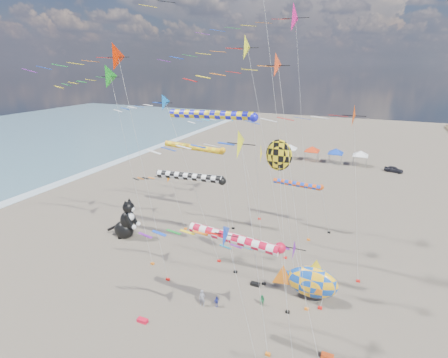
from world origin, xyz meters
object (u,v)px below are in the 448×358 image
child_green (262,301)px  person_adult (202,298)px  parked_car (394,169)px  child_blue (217,302)px  cat_inflatable (125,218)px  fish_inflatable (312,282)px

child_green → person_adult: bearing=-137.7°
person_adult → parked_car: bearing=65.9°
child_blue → parked_car: size_ratio=0.30×
person_adult → child_blue: size_ratio=1.53×
person_adult → cat_inflatable: bearing=145.8°
cat_inflatable → child_blue: cat_inflatable is taller
person_adult → child_green: person_adult is taller
child_green → child_blue: child_green is taller
fish_inflatable → parked_car: fish_inflatable is taller
child_green → child_blue: size_ratio=1.04×
child_blue → fish_inflatable: bearing=-27.5°
child_blue → parked_car: bearing=15.3°
cat_inflatable → parked_car: (31.33, 43.23, -1.98)m
cat_inflatable → child_green: (19.48, -5.71, -2.04)m
cat_inflatable → parked_car: size_ratio=1.48×
child_blue → cat_inflatable: bearing=97.2°
cat_inflatable → fish_inflatable: (23.28, -3.08, -0.69)m
cat_inflatable → person_adult: 16.64m
person_adult → child_green: 5.36m
child_green → parked_car: (11.85, 48.93, 0.05)m
cat_inflatable → fish_inflatable: size_ratio=0.84×
fish_inflatable → parked_car: size_ratio=1.77×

